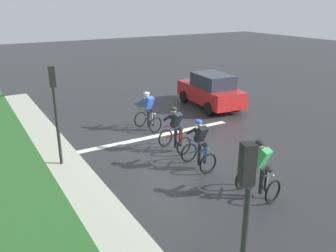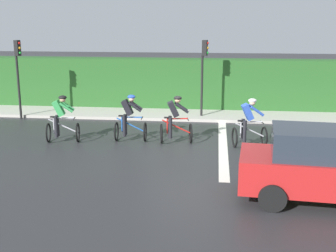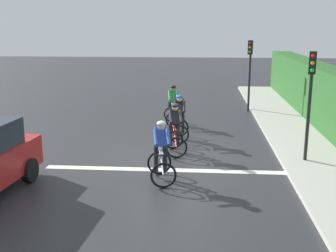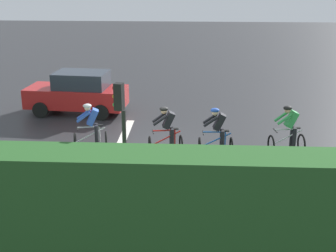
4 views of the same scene
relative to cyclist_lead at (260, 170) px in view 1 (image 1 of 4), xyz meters
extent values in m
plane|color=#28282B|center=(0.16, -4.41, -0.80)|extent=(80.00, 80.00, 0.00)
cube|color=#ADA89E|center=(4.96, -2.41, -0.74)|extent=(2.80, 25.78, 0.12)
cube|color=gray|center=(5.86, -2.41, -0.46)|extent=(0.44, 25.78, 0.68)
cube|color=#265623|center=(6.16, -2.41, 0.40)|extent=(1.10, 25.78, 2.39)
cube|color=silver|center=(0.16, -5.61, -0.79)|extent=(7.00, 0.30, 0.01)
torus|color=black|center=(0.09, -0.54, -0.46)|extent=(0.68, 0.17, 0.68)
torus|color=black|center=(-0.07, 0.46, -0.46)|extent=(0.68, 0.17, 0.68)
cylinder|color=silver|center=(0.01, -0.04, -0.21)|extent=(0.20, 0.98, 0.51)
cylinder|color=silver|center=(-0.04, 0.26, -0.18)|extent=(0.04, 0.04, 0.55)
cylinder|color=silver|center=(0.01, -0.09, 0.07)|extent=(0.15, 0.71, 0.04)
cube|color=black|center=(-0.04, 0.26, 0.11)|extent=(0.13, 0.23, 0.04)
cylinder|color=black|center=(0.07, -0.44, 0.04)|extent=(0.42, 0.10, 0.03)
cube|color=green|center=(-0.01, 0.06, 0.41)|extent=(0.36, 0.45, 0.57)
sphere|color=tan|center=(0.01, -0.09, 0.72)|extent=(0.20, 0.20, 0.20)
ellipsoid|color=black|center=(0.01, -0.09, 0.79)|extent=(0.28, 0.31, 0.14)
cylinder|color=black|center=(0.09, 0.18, -0.23)|extent=(0.12, 0.12, 0.74)
cylinder|color=black|center=(-0.14, 0.14, -0.23)|extent=(0.12, 0.12, 0.74)
cylinder|color=green|center=(0.19, -0.20, 0.47)|extent=(0.16, 0.49, 0.37)
cylinder|color=green|center=(-0.12, -0.25, 0.47)|extent=(0.16, 0.49, 0.37)
torus|color=black|center=(0.42, -2.88, -0.46)|extent=(0.68, 0.09, 0.68)
torus|color=black|center=(0.37, -1.86, -0.46)|extent=(0.68, 0.09, 0.68)
cylinder|color=#1E59B2|center=(0.39, -2.37, -0.21)|extent=(0.09, 0.99, 0.51)
cylinder|color=#1E59B2|center=(0.38, -2.06, -0.18)|extent=(0.04, 0.04, 0.55)
cylinder|color=#1E59B2|center=(0.40, -2.42, 0.07)|extent=(0.08, 0.72, 0.04)
cube|color=black|center=(0.38, -2.06, 0.11)|extent=(0.11, 0.22, 0.04)
cylinder|color=black|center=(0.41, -2.78, 0.04)|extent=(0.42, 0.05, 0.03)
cube|color=black|center=(0.39, -2.27, 0.41)|extent=(0.32, 0.42, 0.57)
sphere|color=beige|center=(0.40, -2.42, 0.72)|extent=(0.20, 0.20, 0.20)
ellipsoid|color=#264CB2|center=(0.40, -2.42, 0.79)|extent=(0.25, 0.29, 0.14)
cylinder|color=black|center=(0.51, -2.16, -0.23)|extent=(0.12, 0.12, 0.74)
cylinder|color=black|center=(0.27, -2.17, -0.23)|extent=(0.12, 0.12, 0.74)
cylinder|color=black|center=(0.56, -2.55, 0.47)|extent=(0.11, 0.48, 0.37)
cylinder|color=black|center=(0.24, -2.56, 0.47)|extent=(0.11, 0.48, 0.37)
torus|color=black|center=(0.41, -4.49, -0.46)|extent=(0.68, 0.18, 0.68)
torus|color=black|center=(0.24, -3.48, -0.46)|extent=(0.68, 0.18, 0.68)
cylinder|color=red|center=(0.33, -3.98, -0.21)|extent=(0.21, 0.98, 0.51)
cylinder|color=red|center=(0.27, -3.68, -0.18)|extent=(0.04, 0.04, 0.55)
cylinder|color=red|center=(0.33, -4.04, 0.07)|extent=(0.17, 0.71, 0.04)
cube|color=black|center=(0.27, -3.68, 0.11)|extent=(0.14, 0.23, 0.04)
cylinder|color=black|center=(0.39, -4.39, 0.04)|extent=(0.42, 0.10, 0.03)
cube|color=black|center=(0.31, -3.88, 0.41)|extent=(0.37, 0.45, 0.57)
sphere|color=tan|center=(0.33, -4.04, 0.72)|extent=(0.20, 0.20, 0.20)
ellipsoid|color=black|center=(0.33, -4.04, 0.79)|extent=(0.28, 0.32, 0.14)
cylinder|color=black|center=(0.41, -3.76, -0.23)|extent=(0.12, 0.12, 0.74)
cylinder|color=black|center=(0.17, -3.80, -0.23)|extent=(0.12, 0.12, 0.74)
cylinder|color=black|center=(0.51, -4.14, 0.47)|extent=(0.17, 0.49, 0.37)
cylinder|color=black|center=(0.20, -4.19, 0.47)|extent=(0.17, 0.49, 0.37)
torus|color=black|center=(0.22, -6.99, -0.46)|extent=(0.68, 0.19, 0.68)
torus|color=black|center=(0.02, -5.99, -0.46)|extent=(0.68, 0.19, 0.68)
cylinder|color=silver|center=(0.12, -6.49, -0.21)|extent=(0.24, 0.98, 0.51)
cylinder|color=silver|center=(0.06, -6.19, -0.18)|extent=(0.04, 0.04, 0.55)
cylinder|color=silver|center=(0.13, -6.54, 0.07)|extent=(0.18, 0.71, 0.04)
cube|color=black|center=(0.06, -6.19, 0.11)|extent=(0.14, 0.24, 0.04)
cylinder|color=black|center=(0.20, -6.89, 0.04)|extent=(0.42, 0.11, 0.03)
cube|color=#2D51B7|center=(0.10, -6.39, 0.41)|extent=(0.38, 0.46, 0.57)
sphere|color=beige|center=(0.13, -6.54, 0.72)|extent=(0.20, 0.20, 0.20)
ellipsoid|color=silver|center=(0.13, -6.54, 0.79)|extent=(0.29, 0.32, 0.14)
cylinder|color=black|center=(0.20, -6.27, -0.23)|extent=(0.12, 0.12, 0.74)
cylinder|color=black|center=(-0.04, -6.31, -0.23)|extent=(0.12, 0.12, 0.74)
cylinder|color=#2D51B7|center=(0.31, -6.64, 0.47)|extent=(0.18, 0.49, 0.37)
cylinder|color=#2D51B7|center=(0.00, -6.70, 0.47)|extent=(0.18, 0.49, 0.37)
cube|color=#B21E1E|center=(-4.30, -8.00, -0.10)|extent=(2.06, 4.24, 0.80)
cube|color=#262D38|center=(-4.28, -7.75, 0.63)|extent=(1.68, 2.26, 0.66)
cylinder|color=black|center=(-3.58, -9.34, -0.48)|extent=(0.28, 0.66, 0.64)
cylinder|color=black|center=(-5.24, -9.19, -0.48)|extent=(0.28, 0.66, 0.64)
cylinder|color=black|center=(-3.35, -6.81, -0.48)|extent=(0.28, 0.66, 0.64)
cylinder|color=black|center=(-5.01, -6.66, -0.48)|extent=(0.28, 0.66, 0.64)
cube|color=#EAEACC|center=(-3.97, -10.04, 0.00)|extent=(0.29, 0.10, 0.16)
cube|color=#EAEACC|center=(-4.99, -9.95, 0.00)|extent=(0.29, 0.10, 0.16)
cylinder|color=black|center=(4.28, -4.72, 0.55)|extent=(0.10, 0.10, 2.70)
cube|color=black|center=(4.26, -4.82, 2.22)|extent=(0.24, 0.24, 0.64)
sphere|color=red|center=(4.23, -4.93, 2.42)|extent=(0.11, 0.11, 0.11)
sphere|color=orange|center=(4.23, -4.93, 2.22)|extent=(0.11, 0.11, 0.11)
sphere|color=green|center=(4.23, -4.93, 2.02)|extent=(0.11, 0.11, 0.11)
cube|color=black|center=(3.38, 2.94, 2.22)|extent=(0.25, 0.25, 0.64)
sphere|color=red|center=(3.34, 2.83, 2.42)|extent=(0.11, 0.11, 0.11)
sphere|color=orange|center=(3.34, 2.83, 2.22)|extent=(0.11, 0.11, 0.11)
sphere|color=green|center=(3.34, 2.83, 2.02)|extent=(0.11, 0.11, 0.11)
camera|label=1|loc=(6.68, 6.30, 4.41)|focal=37.90mm
camera|label=2|loc=(-14.55, -5.33, 3.49)|focal=47.55mm
camera|label=3|loc=(1.12, -17.16, 3.31)|focal=45.52mm
camera|label=4|loc=(14.96, -3.08, 5.10)|focal=51.50mm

